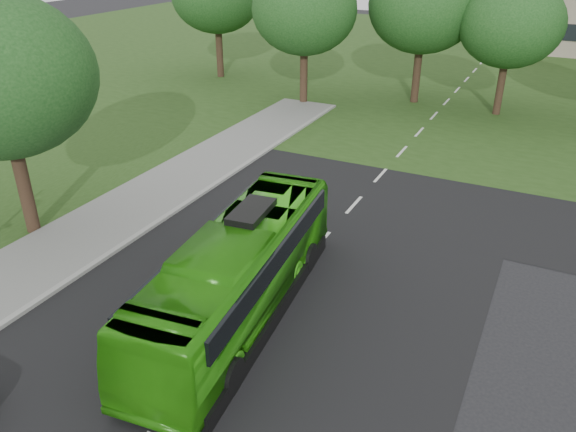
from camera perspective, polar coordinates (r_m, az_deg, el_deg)
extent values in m
plane|color=black|center=(18.83, -4.13, -10.86)|extent=(160.00, 160.00, 0.00)
cube|color=black|center=(35.52, 12.38, 7.41)|extent=(14.00, 120.00, 0.01)
cube|color=black|center=(30.09, 9.37, 4.09)|extent=(80.00, 12.00, 0.01)
cube|color=silver|center=(30.98, 9.94, 4.74)|extent=(0.15, 90.00, 0.01)
cube|color=#264617|center=(59.34, 18.94, 14.38)|extent=(120.00, 60.00, 0.01)
cylinder|color=black|center=(42.53, 1.60, 13.81)|extent=(0.56, 0.56, 3.72)
ellipsoid|color=#164216|center=(41.70, 1.69, 20.26)|extent=(7.38, 7.38, 6.27)
cylinder|color=black|center=(43.90, 12.91, 13.62)|extent=(0.57, 0.57, 3.77)
ellipsoid|color=#164216|center=(43.08, 13.63, 20.08)|extent=(7.77, 7.77, 6.60)
cylinder|color=black|center=(42.43, 20.72, 11.87)|extent=(0.51, 0.51, 3.40)
ellipsoid|color=#164216|center=(41.63, 21.75, 17.69)|extent=(6.76, 6.76, 5.74)
cylinder|color=black|center=(51.29, -6.96, 16.00)|extent=(0.58, 0.58, 3.88)
cylinder|color=black|center=(25.83, -25.13, 2.28)|extent=(0.56, 0.56, 3.70)
imported|color=#2D9711|center=(18.47, -5.00, -5.71)|extent=(3.86, 11.60, 3.17)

